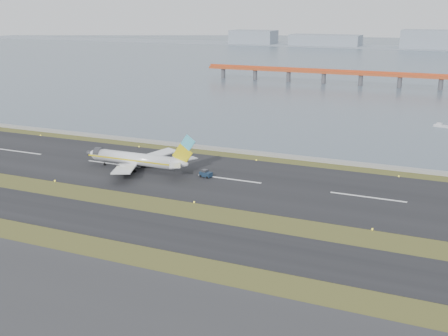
# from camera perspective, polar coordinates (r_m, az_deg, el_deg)

# --- Properties ---
(ground) EXTENTS (1000.00, 1000.00, 0.00)m
(ground) POSITION_cam_1_polar(r_m,az_deg,el_deg) (138.18, -4.46, -4.51)
(ground) COLOR #3C4A1A
(ground) RESTS_ON ground
(apron_strip) EXTENTS (1000.00, 50.00, 0.10)m
(apron_strip) POSITION_cam_1_polar(r_m,az_deg,el_deg) (98.13, -20.37, -14.59)
(apron_strip) COLOR #2F2F32
(apron_strip) RESTS_ON ground
(taxiway_strip) EXTENTS (1000.00, 18.00, 0.10)m
(taxiway_strip) POSITION_cam_1_polar(r_m,az_deg,el_deg) (128.49, -7.01, -6.19)
(taxiway_strip) COLOR black
(taxiway_strip) RESTS_ON ground
(runway_strip) EXTENTS (1000.00, 45.00, 0.10)m
(runway_strip) POSITION_cam_1_polar(r_m,az_deg,el_deg) (163.70, 0.52, -1.14)
(runway_strip) COLOR black
(runway_strip) RESTS_ON ground
(seawall) EXTENTS (1000.00, 2.50, 1.00)m
(seawall) POSITION_cam_1_polar(r_m,az_deg,el_deg) (190.44, 4.12, 1.43)
(seawall) COLOR gray
(seawall) RESTS_ON ground
(bay_water) EXTENTS (1400.00, 800.00, 1.30)m
(bay_water) POSITION_cam_1_polar(r_m,az_deg,el_deg) (578.89, 18.03, 10.48)
(bay_water) COLOR #465565
(bay_water) RESTS_ON ground
(red_pier) EXTENTS (260.00, 5.00, 10.20)m
(red_pier) POSITION_cam_1_polar(r_m,az_deg,el_deg) (368.25, 17.46, 8.90)
(red_pier) COLOR #B5461F
(red_pier) RESTS_ON ground
(far_shoreline) EXTENTS (1400.00, 80.00, 60.50)m
(far_shoreline) POSITION_cam_1_polar(r_m,az_deg,el_deg) (736.33, 20.60, 11.75)
(far_shoreline) COLOR #8793A0
(far_shoreline) RESTS_ON ground
(airliner) EXTENTS (38.52, 32.89, 12.80)m
(airliner) POSITION_cam_1_polar(r_m,az_deg,el_deg) (173.90, -8.73, 0.87)
(airliner) COLOR white
(airliner) RESTS_ON ground
(pushback_tug) EXTENTS (3.92, 2.77, 2.29)m
(pushback_tug) POSITION_cam_1_polar(r_m,az_deg,el_deg) (165.33, -1.87, -0.59)
(pushback_tug) COLOR #16283D
(pushback_tug) RESTS_ON ground
(workboat_near) EXTENTS (7.62, 4.41, 1.77)m
(workboat_near) POSITION_cam_1_polar(r_m,az_deg,el_deg) (252.11, 21.30, 4.00)
(workboat_near) COLOR silver
(workboat_near) RESTS_ON ground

